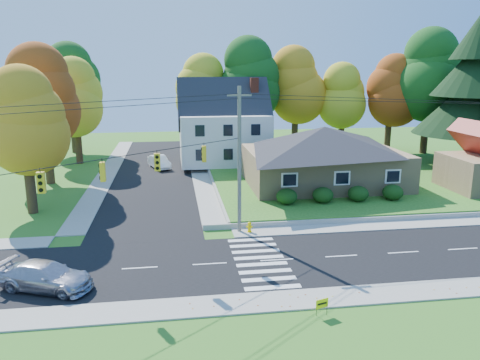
{
  "coord_description": "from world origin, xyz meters",
  "views": [
    {
      "loc": [
        -5.92,
        -25.33,
        11.09
      ],
      "look_at": [
        -1.05,
        8.0,
        3.05
      ],
      "focal_mm": 35.0,
      "sensor_mm": 36.0,
      "label": 1
    }
  ],
  "objects_px": {
    "white_car": "(159,162)",
    "fire_hydrant": "(249,228)",
    "ranch_house": "(324,155)",
    "silver_sedan": "(46,276)"
  },
  "relations": [
    {
      "from": "white_car",
      "to": "fire_hydrant",
      "type": "distance_m",
      "value": 23.69
    },
    {
      "from": "ranch_house",
      "to": "white_car",
      "type": "bearing_deg",
      "value": 142.99
    },
    {
      "from": "silver_sedan",
      "to": "white_car",
      "type": "distance_m",
      "value": 30.08
    },
    {
      "from": "silver_sedan",
      "to": "ranch_house",
      "type": "bearing_deg",
      "value": -27.16
    },
    {
      "from": "silver_sedan",
      "to": "fire_hydrant",
      "type": "xyz_separation_m",
      "value": [
        11.73,
        6.9,
        -0.35
      ]
    },
    {
      "from": "ranch_house",
      "to": "fire_hydrant",
      "type": "relative_size",
      "value": 18.25
    },
    {
      "from": "fire_hydrant",
      "to": "white_car",
      "type": "bearing_deg",
      "value": 106.25
    },
    {
      "from": "ranch_house",
      "to": "white_car",
      "type": "height_order",
      "value": "ranch_house"
    },
    {
      "from": "white_car",
      "to": "fire_hydrant",
      "type": "relative_size",
      "value": 5.48
    },
    {
      "from": "fire_hydrant",
      "to": "ranch_house",
      "type": "bearing_deg",
      "value": 51.43
    }
  ]
}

